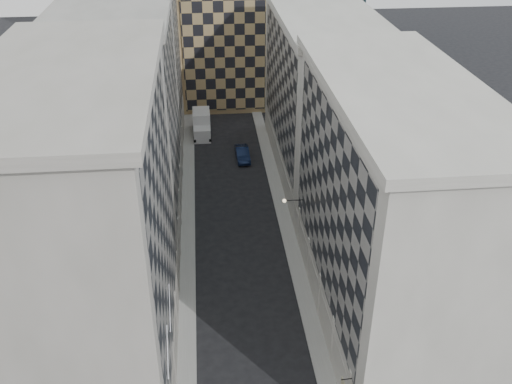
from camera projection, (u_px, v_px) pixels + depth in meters
sidewalk_west at (188, 225)px, 61.20m from camera, size 1.50×100.00×0.15m
sidewalk_east at (285, 220)px, 62.09m from camera, size 1.50×100.00×0.15m
bldg_left_a at (92, 239)px, 38.47m from camera, size 10.80×22.80×23.70m
bldg_left_b at (126, 119)px, 57.65m from camera, size 10.80×22.80×22.70m
bldg_left_c at (142, 59)px, 76.83m from camera, size 10.80×22.80×21.70m
bldg_right_a at (386, 210)px, 44.51m from camera, size 10.80×26.80×20.70m
bldg_right_b at (319, 94)px, 67.98m from camera, size 10.80×28.80×19.70m
tan_block at (232, 41)px, 89.72m from camera, size 16.80×14.80×18.80m
flagpoles_left at (169, 329)px, 36.52m from camera, size 0.10×6.33×2.33m
bracket_lamp at (286, 201)px, 53.78m from camera, size 1.98×0.36×0.36m
box_truck at (202, 125)px, 81.08m from camera, size 2.47×5.99×3.27m
dark_car at (242, 154)px, 74.57m from camera, size 1.85×4.84×1.57m
shop_sign at (343, 383)px, 37.97m from camera, size 0.76×0.66×0.74m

